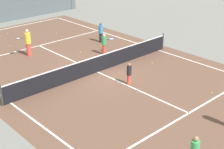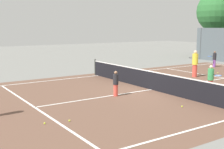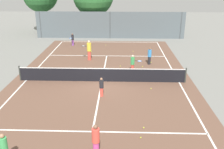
{
  "view_description": "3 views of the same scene",
  "coord_description": "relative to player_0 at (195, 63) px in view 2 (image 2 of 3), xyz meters",
  "views": [
    {
      "loc": [
        -11.6,
        -13.77,
        7.82
      ],
      "look_at": [
        -0.56,
        -1.84,
        0.62
      ],
      "focal_mm": 54.06,
      "sensor_mm": 36.0,
      "label": 1
    },
    {
      "loc": [
        11.8,
        -10.38,
        3.34
      ],
      "look_at": [
        -0.58,
        -2.14,
        0.93
      ],
      "focal_mm": 47.78,
      "sensor_mm": 36.0,
      "label": 2
    },
    {
      "loc": [
        1.3,
        -16.86,
        6.95
      ],
      "look_at": [
        0.79,
        -1.88,
        1.25
      ],
      "focal_mm": 40.87,
      "sensor_mm": 36.0,
      "label": 3
    }
  ],
  "objects": [
    {
      "name": "tennis_ball_5",
      "position": [
        3.8,
        -11.97,
        -0.88
      ],
      "size": [
        0.07,
        0.07,
        0.07
      ],
      "primitive_type": "sphere",
      "color": "#CCE533",
      "rests_on": "ground_plane"
    },
    {
      "name": "ground_plane",
      "position": [
        1.51,
        -5.12,
        -0.92
      ],
      "size": [
        80.0,
        80.0,
        0.0
      ],
      "primitive_type": "plane",
      "color": "slate"
    },
    {
      "name": "player_4",
      "position": [
        -2.43,
        5.17,
        -0.23
      ],
      "size": [
        0.43,
        0.87,
        1.32
      ],
      "color": "purple",
      "rests_on": "ground_plane"
    },
    {
      "name": "court_surface",
      "position": [
        1.51,
        -5.12,
        -0.91
      ],
      "size": [
        13.0,
        25.0,
        0.01
      ],
      "color": "brown",
      "rests_on": "ground_plane"
    },
    {
      "name": "tree_0",
      "position": [
        -7.71,
        12.29,
        4.01
      ],
      "size": [
        4.53,
        4.53,
        7.21
      ],
      "color": "brown",
      "rests_on": "ground_plane"
    },
    {
      "name": "player_1",
      "position": [
        1.66,
        -7.53,
        -0.29
      ],
      "size": [
        0.26,
        0.26,
        1.23
      ],
      "color": "#E54C3F",
      "rests_on": "ground_plane"
    },
    {
      "name": "tennis_ball_3",
      "position": [
        4.89,
        -6.37,
        -0.88
      ],
      "size": [
        0.07,
        0.07,
        0.07
      ],
      "primitive_type": "sphere",
      "color": "#CCE533",
      "rests_on": "ground_plane"
    },
    {
      "name": "tennis_ball_0",
      "position": [
        2.84,
        -1.77,
        -0.88
      ],
      "size": [
        0.07,
        0.07,
        0.07
      ],
      "primitive_type": "sphere",
      "color": "#CCE533",
      "rests_on": "ground_plane"
    },
    {
      "name": "tennis_ball_7",
      "position": [
        -0.09,
        2.59,
        -0.88
      ],
      "size": [
        0.07,
        0.07,
        0.07
      ],
      "primitive_type": "sphere",
      "color": "#CCE533",
      "rests_on": "ground_plane"
    },
    {
      "name": "player_3",
      "position": [
        3.78,
        -3.17,
        -0.18
      ],
      "size": [
        0.89,
        0.49,
        1.42
      ],
      "color": "#E54C3F",
      "rests_on": "ground_plane"
    },
    {
      "name": "player_0",
      "position": [
        0.0,
        0.0,
        0.0
      ],
      "size": [
        0.95,
        0.65,
        1.78
      ],
      "color": "#E54C3F",
      "rests_on": "ground_plane"
    },
    {
      "name": "tennis_net",
      "position": [
        1.51,
        -5.12,
        -0.41
      ],
      "size": [
        11.9,
        0.1,
        1.1
      ],
      "color": "#333833",
      "rests_on": "ground_plane"
    },
    {
      "name": "tennis_ball_9",
      "position": [
        4.01,
        -11.12,
        -0.88
      ],
      "size": [
        0.07,
        0.07,
        0.07
      ],
      "primitive_type": "sphere",
      "color": "#CCE533",
      "rests_on": "ground_plane"
    }
  ]
}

